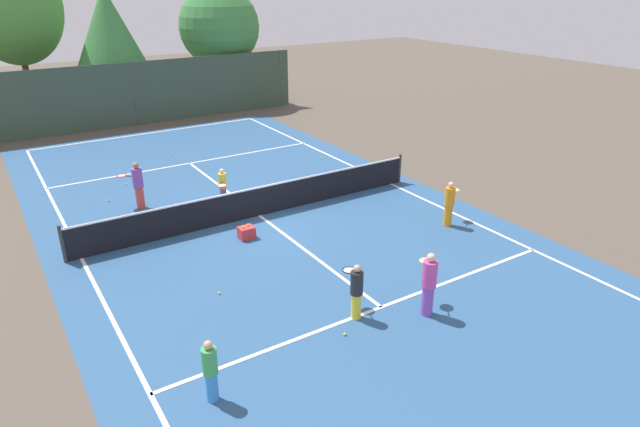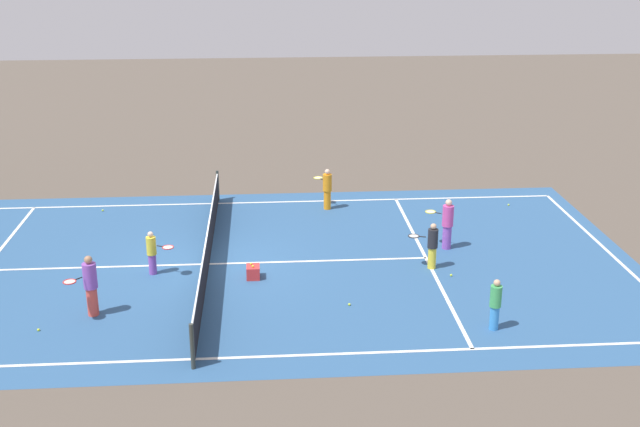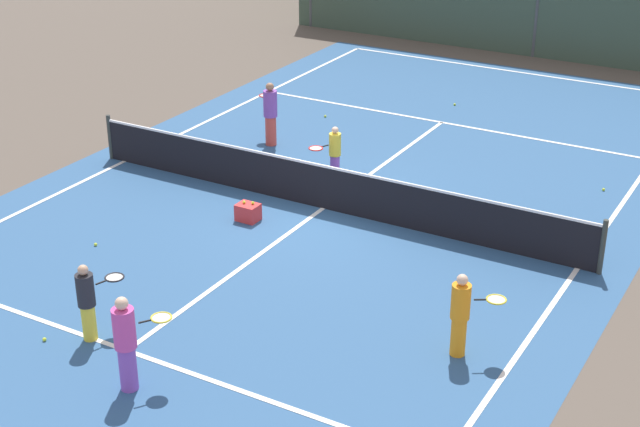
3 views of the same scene
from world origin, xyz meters
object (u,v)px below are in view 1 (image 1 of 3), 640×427
(tennis_ball_2, at_px, (172,154))
(player_5, at_px, (356,290))
(player_1, at_px, (210,370))
(player_2, at_px, (449,203))
(tennis_ball_4, at_px, (126,184))
(player_0, at_px, (138,185))
(tennis_ball_6, at_px, (109,201))
(ball_crate, at_px, (247,233))
(player_3, at_px, (223,186))
(tennis_ball_3, at_px, (345,334))
(player_4, at_px, (429,283))
(tennis_ball_1, at_px, (219,293))
(tennis_ball_5, at_px, (322,158))

(tennis_ball_2, bearing_deg, player_5, -91.95)
(player_1, xyz_separation_m, player_2, (9.21, 3.33, 0.07))
(tennis_ball_4, bearing_deg, tennis_ball_2, 45.37)
(player_0, bearing_deg, tennis_ball_6, 123.93)
(ball_crate, bearing_deg, player_3, 80.25)
(player_1, relative_size, tennis_ball_2, 19.96)
(player_0, xyz_separation_m, tennis_ball_3, (1.71, -9.57, -0.80))
(player_2, distance_m, tennis_ball_6, 11.51)
(tennis_ball_3, xyz_separation_m, tennis_ball_4, (-1.56, 12.07, 0.00))
(tennis_ball_4, bearing_deg, tennis_ball_3, -82.65)
(player_0, distance_m, player_4, 10.59)
(ball_crate, xyz_separation_m, tennis_ball_6, (-2.78, 5.18, -0.15))
(player_0, xyz_separation_m, ball_crate, (2.00, -4.02, -0.65))
(player_0, relative_size, tennis_ball_1, 24.38)
(player_3, distance_m, ball_crate, 2.89)
(player_4, relative_size, tennis_ball_1, 23.90)
(tennis_ball_3, bearing_deg, player_1, -174.42)
(player_3, relative_size, tennis_ball_3, 19.33)
(player_0, xyz_separation_m, player_5, (2.32, -9.12, -0.12))
(player_2, height_order, player_4, player_4)
(tennis_ball_5, xyz_separation_m, tennis_ball_6, (-8.81, -0.05, 0.00))
(player_2, bearing_deg, tennis_ball_6, 137.81)
(tennis_ball_1, height_order, tennis_ball_5, same)
(player_0, distance_m, player_3, 2.77)
(player_1, distance_m, player_2, 9.80)
(player_3, distance_m, tennis_ball_1, 5.86)
(player_0, relative_size, tennis_ball_4, 24.38)
(player_4, height_order, tennis_ball_3, player_4)
(player_3, distance_m, player_4, 8.77)
(player_5, height_order, tennis_ball_2, player_5)
(player_5, height_order, ball_crate, player_5)
(player_2, bearing_deg, player_1, -160.15)
(player_2, distance_m, tennis_ball_1, 7.70)
(player_5, xyz_separation_m, tennis_ball_4, (-2.17, 11.61, -0.68))
(player_4, height_order, player_5, player_4)
(tennis_ball_4, height_order, tennis_ball_6, same)
(player_4, bearing_deg, tennis_ball_6, 112.50)
(player_2, xyz_separation_m, tennis_ball_2, (-4.92, 11.75, -0.72))
(ball_crate, height_order, tennis_ball_5, ball_crate)
(player_3, bearing_deg, tennis_ball_5, 23.62)
(player_0, height_order, tennis_ball_6, player_0)
(player_5, bearing_deg, tennis_ball_2, 88.05)
(player_5, bearing_deg, player_4, -27.58)
(player_0, distance_m, player_2, 10.14)
(player_0, height_order, player_4, player_0)
(player_3, bearing_deg, player_1, -114.60)
(tennis_ball_4, bearing_deg, player_3, -57.86)
(player_1, height_order, tennis_ball_3, player_1)
(player_1, height_order, player_2, player_2)
(player_0, relative_size, player_1, 1.22)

